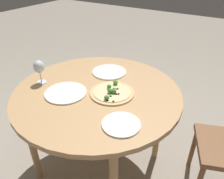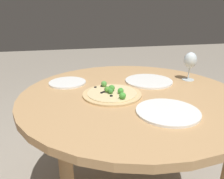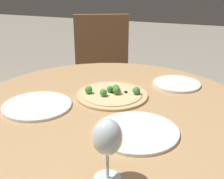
{
  "view_description": "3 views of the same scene",
  "coord_description": "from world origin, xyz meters",
  "px_view_note": "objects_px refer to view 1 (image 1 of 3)",
  "views": [
    {
      "loc": [
        -1.0,
        -0.75,
        1.54
      ],
      "look_at": [
        0.02,
        -0.11,
        0.79
      ],
      "focal_mm": 35.0,
      "sensor_mm": 36.0,
      "label": 1
    },
    {
      "loc": [
        1.0,
        -0.33,
        1.16
      ],
      "look_at": [
        0.02,
        -0.11,
        0.79
      ],
      "focal_mm": 35.0,
      "sensor_mm": 36.0,
      "label": 2
    },
    {
      "loc": [
        -0.32,
        1.01,
        1.27
      ],
      "look_at": [
        0.02,
        -0.11,
        0.79
      ],
      "focal_mm": 50.0,
      "sensor_mm": 36.0,
      "label": 3
    }
  ],
  "objects_px": {
    "pizza": "(112,92)",
    "wine_glass": "(39,68)",
    "plate_near": "(66,93)",
    "plate_far": "(121,124)",
    "plate_side": "(109,72)"
  },
  "relations": [
    {
      "from": "pizza",
      "to": "wine_glass",
      "type": "xyz_separation_m",
      "value": [
        -0.14,
        0.5,
        0.11
      ]
    },
    {
      "from": "plate_near",
      "to": "plate_far",
      "type": "relative_size",
      "value": 1.3
    },
    {
      "from": "pizza",
      "to": "plate_side",
      "type": "relative_size",
      "value": 1.12
    },
    {
      "from": "plate_far",
      "to": "plate_near",
      "type": "bearing_deg",
      "value": 80.56
    },
    {
      "from": "pizza",
      "to": "wine_glass",
      "type": "distance_m",
      "value": 0.54
    },
    {
      "from": "pizza",
      "to": "plate_side",
      "type": "bearing_deg",
      "value": 36.27
    },
    {
      "from": "plate_far",
      "to": "pizza",
      "type": "bearing_deg",
      "value": 41.14
    },
    {
      "from": "plate_far",
      "to": "plate_side",
      "type": "distance_m",
      "value": 0.62
    },
    {
      "from": "pizza",
      "to": "plate_side",
      "type": "xyz_separation_m",
      "value": [
        0.24,
        0.18,
        -0.0
      ]
    },
    {
      "from": "plate_far",
      "to": "plate_side",
      "type": "relative_size",
      "value": 0.81
    },
    {
      "from": "pizza",
      "to": "plate_far",
      "type": "height_order",
      "value": "pizza"
    },
    {
      "from": "wine_glass",
      "to": "plate_side",
      "type": "xyz_separation_m",
      "value": [
        0.39,
        -0.33,
        -0.11
      ]
    },
    {
      "from": "plate_near",
      "to": "pizza",
      "type": "bearing_deg",
      "value": -58.06
    },
    {
      "from": "wine_glass",
      "to": "plate_near",
      "type": "distance_m",
      "value": 0.27
    },
    {
      "from": "plate_far",
      "to": "plate_side",
      "type": "xyz_separation_m",
      "value": [
        0.48,
        0.39,
        0.0
      ]
    }
  ]
}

